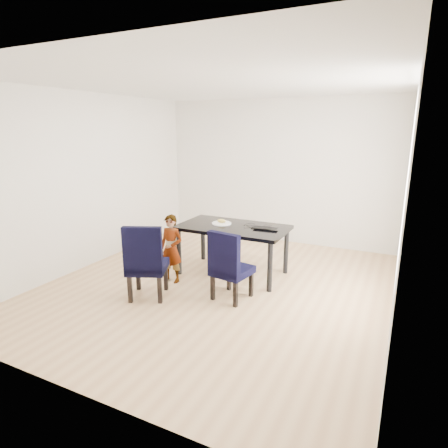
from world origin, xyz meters
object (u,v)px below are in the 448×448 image
at_px(child, 171,249).
at_px(chair_right, 232,265).
at_px(plate, 222,223).
at_px(laptop, 266,227).
at_px(dining_table, 233,250).
at_px(chair_left, 147,260).

bearing_deg(child, chair_right, -6.98).
height_order(chair_right, plate, chair_right).
bearing_deg(laptop, dining_table, 5.44).
relative_size(dining_table, chair_left, 1.60).
relative_size(chair_right, child, 0.94).
bearing_deg(chair_right, chair_left, -147.81).
distance_m(chair_right, plate, 1.04).
relative_size(chair_left, child, 1.02).
height_order(plate, laptop, laptop).
xyz_separation_m(dining_table, plate, (-0.21, 0.05, 0.38)).
bearing_deg(laptop, chair_left, 43.48).
relative_size(dining_table, child, 1.63).
bearing_deg(dining_table, chair_right, -65.74).
height_order(chair_left, chair_right, chair_left).
xyz_separation_m(chair_right, laptop, (0.14, 0.87, 0.30)).
xyz_separation_m(dining_table, child, (-0.67, -0.65, 0.12)).
bearing_deg(chair_left, child, 66.39).
distance_m(child, plate, 0.87).
xyz_separation_m(dining_table, chair_left, (-0.66, -1.21, 0.12)).
relative_size(dining_table, plate, 5.44).
bearing_deg(plate, chair_right, -55.87).
xyz_separation_m(child, laptop, (1.16, 0.74, 0.27)).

